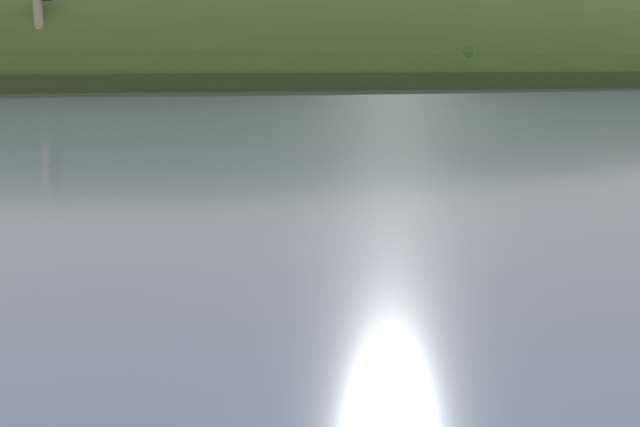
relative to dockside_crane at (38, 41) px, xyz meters
name	(u,v)px	position (x,y,z in m)	size (l,w,h in m)	color
far_shoreline_hill	(274,84)	(55.94, 32.54, -10.40)	(485.97, 114.77, 62.90)	#314A21
dockside_crane	(38,41)	(0.00, 0.00, 0.00)	(13.09, 5.16, 22.00)	#4C4C51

